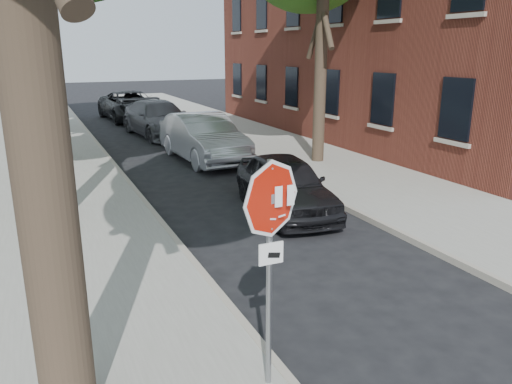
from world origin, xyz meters
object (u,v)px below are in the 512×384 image
at_px(stop_sign, 271,233).
at_px(car_b, 203,138).
at_px(car_a, 285,184).
at_px(car_c, 159,119).
at_px(car_d, 131,106).

height_order(stop_sign, car_b, stop_sign).
xyz_separation_m(stop_sign, car_a, (3.23, 5.81, -1.26)).
xyz_separation_m(stop_sign, car_c, (3.15, 17.96, -1.16)).
relative_size(car_c, car_d, 0.95).
bearing_deg(car_b, car_d, 88.76).
height_order(stop_sign, car_d, stop_sign).
bearing_deg(car_b, car_a, -93.20).
height_order(car_b, car_d, car_b).
bearing_deg(car_c, car_b, -94.60).
xyz_separation_m(car_c, car_d, (-0.13, 5.85, 0.01)).
bearing_deg(stop_sign, car_c, 80.04).
distance_m(car_c, car_d, 5.86).
height_order(car_b, car_c, car_b).
bearing_deg(car_d, car_b, -92.75).
bearing_deg(car_a, car_b, 96.92).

